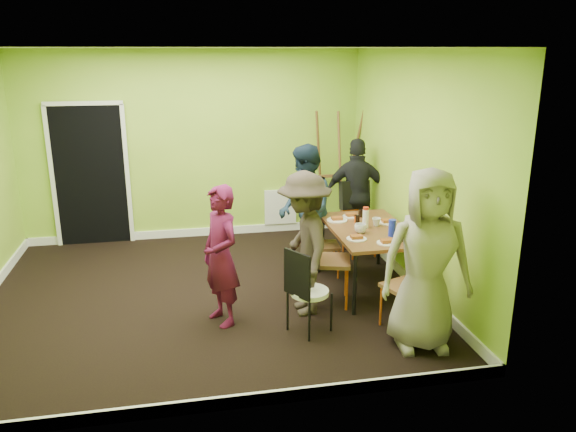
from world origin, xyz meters
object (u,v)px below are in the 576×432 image
object	(u,v)px
person_back_end	(357,195)
person_front_end	(426,261)
blue_bottle	(392,228)
person_left_near	(304,244)
person_left_far	(305,210)
person_standing	(221,256)
chair_left_far	(319,239)
easel	(337,173)
orange_bottle	(356,219)
dining_table	(369,233)
chair_bentwood	(305,287)
chair_left_near	(322,252)
chair_back_end	(356,202)
thermos	(366,219)
chair_front_end	(412,281)

from	to	relation	value
person_back_end	person_front_end	world-z (taller)	person_front_end
blue_bottle	person_left_near	size ratio (longest dim) A/B	0.12
person_left_far	person_back_end	xyz separation A→B (m)	(0.91, 0.69, -0.03)
person_left_far	person_back_end	bearing A→B (deg)	124.77
person_standing	person_front_end	xyz separation A→B (m)	(1.86, -0.87, 0.14)
chair_left_far	easel	xyz separation A→B (m)	(0.69, 1.68, 0.47)
orange_bottle	easel	bearing A→B (deg)	81.08
dining_table	chair_bentwood	world-z (taller)	chair_bentwood
chair_left_far	orange_bottle	xyz separation A→B (m)	(0.39, -0.24, 0.31)
person_left_near	easel	bearing A→B (deg)	157.79
blue_bottle	person_standing	xyz separation A→B (m)	(-1.96, -0.25, -0.10)
orange_bottle	chair_left_near	bearing A→B (deg)	-135.98
chair_left_far	person_back_end	distance (m)	1.21
chair_back_end	orange_bottle	bearing A→B (deg)	66.06
thermos	dining_table	bearing A→B (deg)	-32.68
person_left_near	person_front_end	distance (m)	1.35
chair_back_end	orange_bottle	xyz separation A→B (m)	(-0.33, -1.03, 0.08)
person_left_far	person_front_end	bearing A→B (deg)	15.65
chair_front_end	blue_bottle	distance (m)	0.88
easel	person_left_far	size ratio (longest dim) A/B	1.16
chair_back_end	blue_bottle	xyz separation A→B (m)	(-0.08, -1.59, 0.13)
chair_left_far	person_left_near	size ratio (longest dim) A/B	0.54
orange_bottle	person_left_far	bearing A→B (deg)	141.87
chair_left_near	person_back_end	bearing A→B (deg)	166.16
orange_bottle	person_left_near	bearing A→B (deg)	-137.86
dining_table	orange_bottle	xyz separation A→B (m)	(-0.10, 0.24, 0.10)
chair_left_near	thermos	bearing A→B (deg)	134.29
chair_left_far	person_back_end	xyz separation A→B (m)	(0.77, 0.88, 0.32)
blue_bottle	chair_front_end	bearing A→B (deg)	-96.20
chair_left_far	person_front_end	bearing A→B (deg)	20.67
easel	person_standing	bearing A→B (deg)	-126.38
dining_table	person_left_near	xyz separation A→B (m)	(-0.90, -0.49, 0.09)
chair_left_near	person_front_end	world-z (taller)	person_front_end
chair_back_end	person_front_end	distance (m)	2.73
thermos	person_standing	world-z (taller)	person_standing
chair_bentwood	thermos	size ratio (longest dim) A/B	4.05
chair_bentwood	person_back_end	distance (m)	2.68
chair_front_end	person_left_far	distance (m)	1.96
chair_front_end	person_standing	bearing A→B (deg)	141.82
chair_front_end	person_left_far	bearing A→B (deg)	89.95
chair_front_end	easel	size ratio (longest dim) A/B	0.51
chair_left_far	easel	distance (m)	1.87
chair_front_end	orange_bottle	xyz separation A→B (m)	(-0.16, 1.39, 0.24)
dining_table	person_left_near	world-z (taller)	person_left_near
dining_table	chair_bentwood	bearing A→B (deg)	-135.71
chair_left_far	chair_back_end	bearing A→B (deg)	142.61
chair_left_near	orange_bottle	size ratio (longest dim) A/B	12.48
orange_bottle	person_standing	bearing A→B (deg)	-154.54
thermos	person_back_end	distance (m)	1.36
person_left_far	chair_front_end	bearing A→B (deg)	18.63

